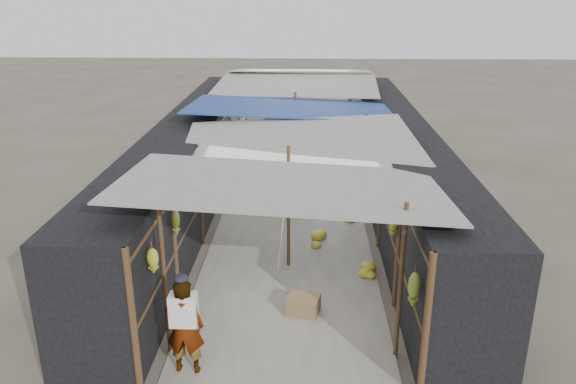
# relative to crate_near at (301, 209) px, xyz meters

# --- Properties ---
(ground) EXTENTS (80.00, 80.00, 0.00)m
(ground) POSITION_rel_crate_near_xyz_m (-0.23, -5.85, -0.14)
(ground) COLOR #6B6356
(ground) RESTS_ON ground
(aisle_slab) EXTENTS (3.60, 16.00, 0.02)m
(aisle_slab) POSITION_rel_crate_near_xyz_m (-0.23, 0.65, -0.13)
(aisle_slab) COLOR #9E998E
(aisle_slab) RESTS_ON ground
(stall_left) EXTENTS (1.40, 15.00, 2.30)m
(stall_left) POSITION_rel_crate_near_xyz_m (-2.93, 0.65, 1.01)
(stall_left) COLOR black
(stall_left) RESTS_ON ground
(stall_right) EXTENTS (1.40, 15.00, 2.30)m
(stall_right) POSITION_rel_crate_near_xyz_m (2.47, 0.65, 1.01)
(stall_right) COLOR black
(stall_right) RESTS_ON ground
(crate_near) EXTENTS (0.55, 0.48, 0.29)m
(crate_near) POSITION_rel_crate_near_xyz_m (0.00, 0.00, 0.00)
(crate_near) COLOR #98784D
(crate_near) RESTS_ON ground
(crate_mid) EXTENTS (0.64, 0.56, 0.33)m
(crate_mid) POSITION_rel_crate_near_xyz_m (0.10, -4.68, 0.02)
(crate_mid) COLOR #98784D
(crate_mid) RESTS_ON ground
(crate_back) EXTENTS (0.56, 0.51, 0.29)m
(crate_back) POSITION_rel_crate_near_xyz_m (-1.50, 5.17, 0.00)
(crate_back) COLOR #98784D
(crate_back) RESTS_ON ground
(black_basin) EXTENTS (0.65, 0.65, 0.19)m
(black_basin) POSITION_rel_crate_near_xyz_m (0.94, 4.47, -0.05)
(black_basin) COLOR black
(black_basin) RESTS_ON ground
(vendor_elderly) EXTENTS (0.59, 0.40, 1.58)m
(vendor_elderly) POSITION_rel_crate_near_xyz_m (-1.65, -6.35, 0.64)
(vendor_elderly) COLOR white
(vendor_elderly) RESTS_ON ground
(shopper_blue) EXTENTS (0.89, 0.73, 1.69)m
(shopper_blue) POSITION_rel_crate_near_xyz_m (-0.76, -0.00, 0.70)
(shopper_blue) COLOR #1F4E9B
(shopper_blue) RESTS_ON ground
(vendor_seated) EXTENTS (0.60, 0.67, 0.90)m
(vendor_seated) POSITION_rel_crate_near_xyz_m (1.47, 1.70, 0.31)
(vendor_seated) COLOR #524D47
(vendor_seated) RESTS_ON ground
(market_canopy) EXTENTS (5.62, 15.20, 2.77)m
(market_canopy) POSITION_rel_crate_near_xyz_m (-0.21, 0.98, 2.26)
(market_canopy) COLOR brown
(market_canopy) RESTS_ON ground
(hanging_bananas) EXTENTS (3.95, 13.92, 0.79)m
(hanging_bananas) POSITION_rel_crate_near_xyz_m (-0.30, 0.58, 1.52)
(hanging_bananas) COLOR gold
(hanging_bananas) RESTS_ON ground
(floor_bananas) EXTENTS (3.67, 9.52, 0.33)m
(floor_bananas) POSITION_rel_crate_near_xyz_m (0.51, 0.96, 0.01)
(floor_bananas) COLOR gold
(floor_bananas) RESTS_ON ground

